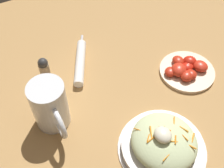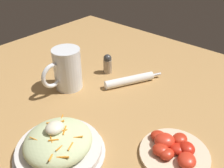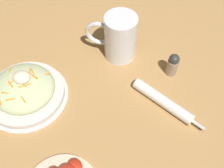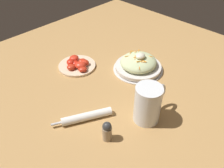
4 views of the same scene
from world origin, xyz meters
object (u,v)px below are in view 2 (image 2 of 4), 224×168
object	(u,v)px
napkin_roll	(130,80)
salt_shaker	(108,64)
beer_mug	(67,71)
salad_plate	(59,145)
tomato_plate	(173,150)

from	to	relation	value
napkin_roll	salt_shaker	world-z (taller)	salt_shaker
beer_mug	napkin_roll	distance (m)	0.22
napkin_roll	salt_shaker	distance (m)	0.12
salad_plate	napkin_roll	distance (m)	0.37
napkin_roll	tomato_plate	distance (m)	0.34
beer_mug	salad_plate	bearing A→B (deg)	45.08
salt_shaker	beer_mug	bearing A→B (deg)	-12.35
beer_mug	napkin_roll	xyz separation A→B (m)	(-0.16, 0.15, -0.05)
salad_plate	salt_shaker	bearing A→B (deg)	-154.86
salad_plate	napkin_roll	size ratio (longest dim) A/B	1.12
salad_plate	tomato_plate	xyz separation A→B (m)	(-0.18, 0.22, -0.02)
beer_mug	napkin_roll	size ratio (longest dim) A/B	0.75
beer_mug	salt_shaker	xyz separation A→B (m)	(-0.16, 0.04, -0.03)
napkin_roll	salt_shaker	size ratio (longest dim) A/B	2.68
napkin_roll	beer_mug	bearing A→B (deg)	-43.77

